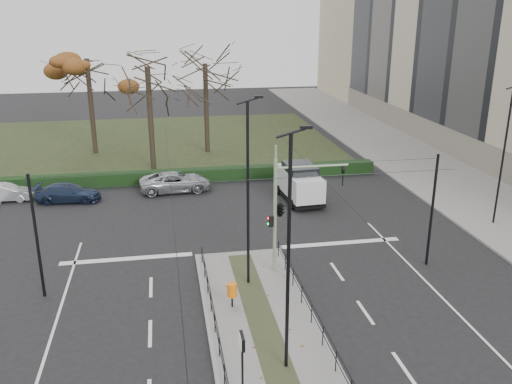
{
  "coord_description": "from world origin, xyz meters",
  "views": [
    {
      "loc": [
        -3.73,
        -21.87,
        12.78
      ],
      "look_at": [
        1.3,
        6.68,
        2.95
      ],
      "focal_mm": 38.0,
      "sensor_mm": 36.0,
      "label": 1
    }
  ],
  "objects_px": {
    "traffic_light": "(282,207)",
    "rust_tree": "(87,59)",
    "parked_car_fourth": "(175,182)",
    "white_van": "(300,182)",
    "streetlamp_sidewalk": "(504,155)",
    "parked_car_third": "(68,193)",
    "parked_car_second": "(5,193)",
    "bare_tree_near": "(148,75)",
    "info_panel": "(242,348)",
    "streetlamp_median_near": "(289,253)",
    "streetlamp_median_far": "(248,193)",
    "litter_bin": "(232,290)",
    "bare_tree_center": "(205,70)"
  },
  "relations": [
    {
      "from": "parked_car_second",
      "to": "bare_tree_near",
      "type": "height_order",
      "value": "bare_tree_near"
    },
    {
      "from": "streetlamp_median_near",
      "to": "parked_car_third",
      "type": "height_order",
      "value": "streetlamp_median_near"
    },
    {
      "from": "traffic_light",
      "to": "streetlamp_median_near",
      "type": "distance_m",
      "value": 7.96
    },
    {
      "from": "litter_bin",
      "to": "parked_car_third",
      "type": "distance_m",
      "value": 18.73
    },
    {
      "from": "parked_car_fourth",
      "to": "white_van",
      "type": "bearing_deg",
      "value": -116.23
    },
    {
      "from": "streetlamp_median_far",
      "to": "bare_tree_center",
      "type": "xyz_separation_m",
      "value": [
        0.34,
        26.02,
        2.82
      ]
    },
    {
      "from": "parked_car_second",
      "to": "bare_tree_near",
      "type": "distance_m",
      "value": 13.82
    },
    {
      "from": "streetlamp_median_near",
      "to": "parked_car_fourth",
      "type": "height_order",
      "value": "streetlamp_median_near"
    },
    {
      "from": "streetlamp_median_near",
      "to": "rust_tree",
      "type": "height_order",
      "value": "rust_tree"
    },
    {
      "from": "info_panel",
      "to": "rust_tree",
      "type": "relative_size",
      "value": 0.21
    },
    {
      "from": "traffic_light",
      "to": "bare_tree_near",
      "type": "bearing_deg",
      "value": 107.95
    },
    {
      "from": "streetlamp_median_near",
      "to": "bare_tree_center",
      "type": "distance_m",
      "value": 32.8
    },
    {
      "from": "streetlamp_median_near",
      "to": "white_van",
      "type": "bearing_deg",
      "value": 74.26
    },
    {
      "from": "bare_tree_near",
      "to": "streetlamp_median_near",
      "type": "bearing_deg",
      "value": -79.82
    },
    {
      "from": "traffic_light",
      "to": "streetlamp_median_far",
      "type": "distance_m",
      "value": 2.43
    },
    {
      "from": "rust_tree",
      "to": "bare_tree_near",
      "type": "bearing_deg",
      "value": -50.08
    },
    {
      "from": "streetlamp_median_near",
      "to": "parked_car_fourth",
      "type": "relative_size",
      "value": 1.76
    },
    {
      "from": "litter_bin",
      "to": "streetlamp_sidewalk",
      "type": "height_order",
      "value": "streetlamp_sidewalk"
    },
    {
      "from": "info_panel",
      "to": "parked_car_fourth",
      "type": "distance_m",
      "value": 23.15
    },
    {
      "from": "traffic_light",
      "to": "rust_tree",
      "type": "height_order",
      "value": "rust_tree"
    },
    {
      "from": "info_panel",
      "to": "white_van",
      "type": "bearing_deg",
      "value": 70.26
    },
    {
      "from": "streetlamp_sidewalk",
      "to": "rust_tree",
      "type": "xyz_separation_m",
      "value": [
        -26.25,
        22.26,
        4.1
      ]
    },
    {
      "from": "rust_tree",
      "to": "streetlamp_median_near",
      "type": "bearing_deg",
      "value": -73.18
    },
    {
      "from": "streetlamp_median_near",
      "to": "parked_car_fourth",
      "type": "bearing_deg",
      "value": 98.72
    },
    {
      "from": "parked_car_second",
      "to": "parked_car_third",
      "type": "xyz_separation_m",
      "value": [
        4.34,
        -0.89,
        0.03
      ]
    },
    {
      "from": "white_van",
      "to": "bare_tree_center",
      "type": "height_order",
      "value": "bare_tree_center"
    },
    {
      "from": "streetlamp_sidewalk",
      "to": "parked_car_third",
      "type": "xyz_separation_m",
      "value": [
        -26.76,
        9.06,
        -3.87
      ]
    },
    {
      "from": "streetlamp_median_far",
      "to": "parked_car_second",
      "type": "height_order",
      "value": "streetlamp_median_far"
    },
    {
      "from": "streetlamp_sidewalk",
      "to": "parked_car_second",
      "type": "height_order",
      "value": "streetlamp_sidewalk"
    },
    {
      "from": "litter_bin",
      "to": "rust_tree",
      "type": "bearing_deg",
      "value": 106.74
    },
    {
      "from": "parked_car_fourth",
      "to": "white_van",
      "type": "height_order",
      "value": "white_van"
    },
    {
      "from": "traffic_light",
      "to": "white_van",
      "type": "distance_m",
      "value": 11.37
    },
    {
      "from": "info_panel",
      "to": "white_van",
      "type": "relative_size",
      "value": 0.46
    },
    {
      "from": "parked_car_third",
      "to": "parked_car_fourth",
      "type": "distance_m",
      "value": 7.51
    },
    {
      "from": "litter_bin",
      "to": "parked_car_third",
      "type": "bearing_deg",
      "value": 119.95
    },
    {
      "from": "streetlamp_sidewalk",
      "to": "parked_car_third",
      "type": "bearing_deg",
      "value": 161.28
    },
    {
      "from": "traffic_light",
      "to": "rust_tree",
      "type": "relative_size",
      "value": 0.52
    },
    {
      "from": "parked_car_third",
      "to": "white_van",
      "type": "xyz_separation_m",
      "value": [
        15.93,
        -2.55,
        0.71
      ]
    },
    {
      "from": "bare_tree_near",
      "to": "rust_tree",
      "type": "bearing_deg",
      "value": 129.92
    },
    {
      "from": "streetlamp_sidewalk",
      "to": "parked_car_second",
      "type": "bearing_deg",
      "value": 162.25
    },
    {
      "from": "parked_car_third",
      "to": "parked_car_fourth",
      "type": "bearing_deg",
      "value": -77.13
    },
    {
      "from": "info_panel",
      "to": "parked_car_second",
      "type": "relative_size",
      "value": 0.65
    },
    {
      "from": "info_panel",
      "to": "parked_car_third",
      "type": "xyz_separation_m",
      "value": [
        -8.93,
        22.07,
        -1.37
      ]
    },
    {
      "from": "white_van",
      "to": "parked_car_third",
      "type": "bearing_deg",
      "value": 170.9
    },
    {
      "from": "info_panel",
      "to": "rust_tree",
      "type": "height_order",
      "value": "rust_tree"
    },
    {
      "from": "traffic_light",
      "to": "white_van",
      "type": "bearing_deg",
      "value": 70.87
    },
    {
      "from": "info_panel",
      "to": "parked_car_second",
      "type": "distance_m",
      "value": 26.55
    },
    {
      "from": "parked_car_second",
      "to": "parked_car_fourth",
      "type": "distance_m",
      "value": 11.78
    },
    {
      "from": "traffic_light",
      "to": "streetlamp_sidewalk",
      "type": "height_order",
      "value": "streetlamp_sidewalk"
    },
    {
      "from": "traffic_light",
      "to": "parked_car_third",
      "type": "height_order",
      "value": "traffic_light"
    }
  ]
}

